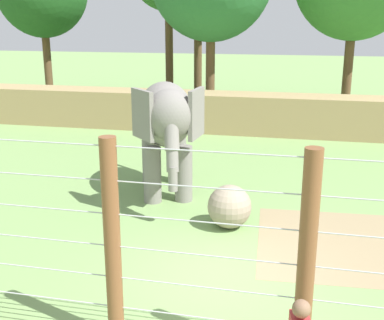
{
  "coord_description": "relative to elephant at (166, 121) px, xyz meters",
  "views": [
    {
      "loc": [
        1.2,
        -8.46,
        4.82
      ],
      "look_at": [
        -1.39,
        3.09,
        1.4
      ],
      "focal_mm": 46.24,
      "sensor_mm": 36.0,
      "label": 1
    }
  ],
  "objects": [
    {
      "name": "ground_plane",
      "position": [
        2.35,
        -4.17,
        -2.12
      ],
      "size": [
        120.0,
        120.0,
        0.0
      ],
      "primitive_type": "plane",
      "color": "#759956"
    },
    {
      "name": "dirt_patch",
      "position": [
        4.76,
        -2.16,
        -2.12
      ],
      "size": [
        4.23,
        3.96,
        0.01
      ],
      "primitive_type": "cube",
      "rotation": [
        0.0,
        0.0,
        0.06
      ],
      "color": "#937F5B",
      "rests_on": "ground"
    },
    {
      "name": "embankment_wall",
      "position": [
        2.35,
        8.52,
        -1.29
      ],
      "size": [
        36.0,
        1.8,
        1.66
      ],
      "primitive_type": "cube",
      "color": "tan",
      "rests_on": "ground"
    },
    {
      "name": "elephant",
      "position": [
        0.0,
        0.0,
        0.0
      ],
      "size": [
        2.52,
        4.14,
        3.2
      ],
      "color": "gray",
      "rests_on": "ground"
    },
    {
      "name": "enrichment_ball",
      "position": [
        2.02,
        -1.79,
        -1.6
      ],
      "size": [
        1.04,
        1.04,
        1.04
      ],
      "primitive_type": "sphere",
      "color": "gray",
      "rests_on": "ground"
    },
    {
      "name": "cable_fence",
      "position": [
        2.35,
        -6.44,
        -0.49
      ],
      "size": [
        8.88,
        0.25,
        3.24
      ],
      "color": "brown",
      "rests_on": "ground"
    }
  ]
}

